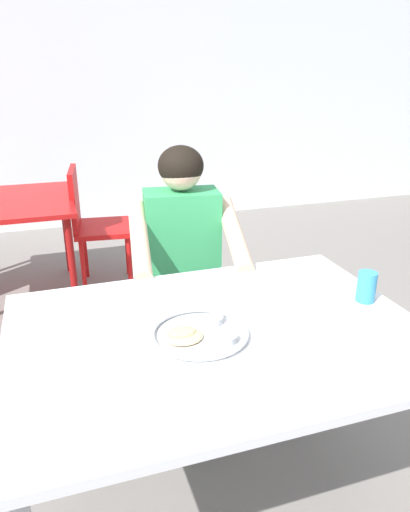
# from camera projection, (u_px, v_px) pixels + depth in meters

# --- Properties ---
(back_wall) EXTENTS (12.00, 0.12, 3.40)m
(back_wall) POSITION_uv_depth(u_px,v_px,m) (82.00, 47.00, 4.38)
(back_wall) COLOR silver
(back_wall) RESTS_ON ground
(table_foreground) EXTENTS (1.29, 0.93, 0.75)m
(table_foreground) POSITION_uv_depth(u_px,v_px,m) (218.00, 347.00, 1.50)
(table_foreground) COLOR silver
(table_foreground) RESTS_ON ground
(thali_tray) EXTENTS (0.30, 0.30, 0.03)m
(thali_tray) POSITION_uv_depth(u_px,v_px,m) (200.00, 333.00, 1.44)
(thali_tray) COLOR #B7BABF
(thali_tray) RESTS_ON table_foreground
(drinking_cup) EXTENTS (0.07, 0.07, 0.11)m
(drinking_cup) POSITION_uv_depth(u_px,v_px,m) (367.00, 286.00, 1.64)
(drinking_cup) COLOR #338CBF
(drinking_cup) RESTS_ON table_foreground
(chair_foreground) EXTENTS (0.48, 0.47, 0.86)m
(chair_foreground) POSITION_uv_depth(u_px,v_px,m) (178.00, 280.00, 2.44)
(chair_foreground) COLOR #3F3F44
(chair_foreground) RESTS_ON ground
(diner_foreground) EXTENTS (0.54, 0.59, 1.20)m
(diner_foreground) POSITION_uv_depth(u_px,v_px,m) (185.00, 256.00, 2.16)
(diner_foreground) COLOR #3B3B3B
(diner_foreground) RESTS_ON ground
(table_background_red) EXTENTS (0.92, 0.93, 0.71)m
(table_background_red) POSITION_uv_depth(u_px,v_px,m) (1.00, 212.00, 3.10)
(table_background_red) COLOR #B71414
(table_background_red) RESTS_ON ground
(chair_red_right) EXTENTS (0.45, 0.48, 0.88)m
(chair_red_right) POSITION_uv_depth(u_px,v_px,m) (92.00, 219.00, 3.36)
(chair_red_right) COLOR red
(chair_red_right) RESTS_ON ground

